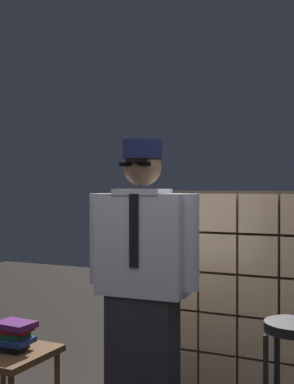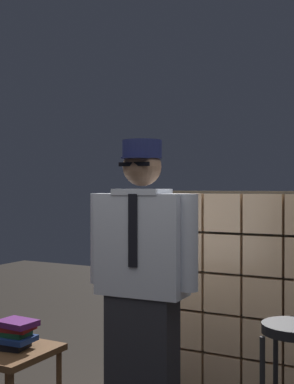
{
  "view_description": "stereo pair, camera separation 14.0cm",
  "coord_description": "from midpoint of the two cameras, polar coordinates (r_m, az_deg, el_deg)",
  "views": [
    {
      "loc": [
        1.17,
        -2.33,
        1.5
      ],
      "look_at": [
        -0.19,
        0.51,
        1.48
      ],
      "focal_mm": 48.73,
      "sensor_mm": 36.0,
      "label": 1
    },
    {
      "loc": [
        1.3,
        -2.27,
        1.5
      ],
      "look_at": [
        -0.19,
        0.51,
        1.48
      ],
      "focal_mm": 48.73,
      "sensor_mm": 36.0,
      "label": 2
    }
  ],
  "objects": [
    {
      "name": "glass_block_wall",
      "position": [
        3.93,
        9.45,
        -10.87
      ],
      "size": [
        1.5,
        0.1,
        1.5
      ],
      "color": "#E0B78C",
      "rests_on": "ground"
    },
    {
      "name": "standing_person",
      "position": [
        3.17,
        0.74,
        -9.9
      ],
      "size": [
        0.71,
        0.31,
        1.79
      ],
      "rotation": [
        0.0,
        0.0,
        0.04
      ],
      "color": "#28282D",
      "rests_on": "ground"
    },
    {
      "name": "side_table",
      "position": [
        3.51,
        -13.73,
        -17.31
      ],
      "size": [
        0.52,
        0.52,
        0.5
      ],
      "color": "brown",
      "rests_on": "ground"
    },
    {
      "name": "book_stack",
      "position": [
        3.46,
        -13.08,
        -14.88
      ],
      "size": [
        0.26,
        0.21,
        0.17
      ],
      "color": "black",
      "rests_on": "side_table"
    }
  ]
}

